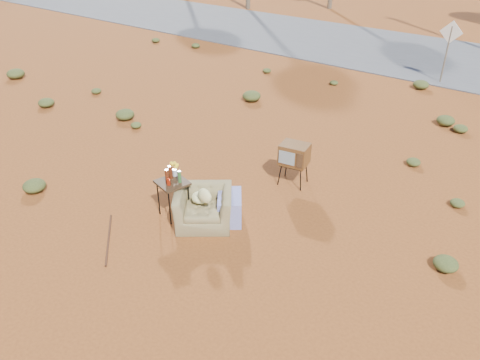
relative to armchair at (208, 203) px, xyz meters
The scene contains 8 objects.
ground 0.65m from the armchair, 113.07° to the right, with size 140.00×140.00×0.00m, color brown.
highway 14.59m from the armchair, 90.70° to the left, with size 140.00×7.00×0.04m, color #565659.
armchair is the anchor object (origin of this frame).
tv_unit 2.43m from the armchair, 75.48° to the left, with size 0.70×0.59×1.01m.
side_table 0.87m from the armchair, 165.64° to the right, with size 0.70×0.70×1.14m.
rusty_bar 2.06m from the armchair, 126.50° to the right, with size 0.04×0.04×1.60m, color #482113.
road_sign 11.70m from the armchair, 83.49° to the left, with size 0.78×0.06×2.19m.
scrub_patch 4.13m from the armchair, 104.12° to the left, with size 17.49×8.07×0.33m.
Camera 1 is at (5.30, -5.51, 5.66)m, focal length 35.00 mm.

